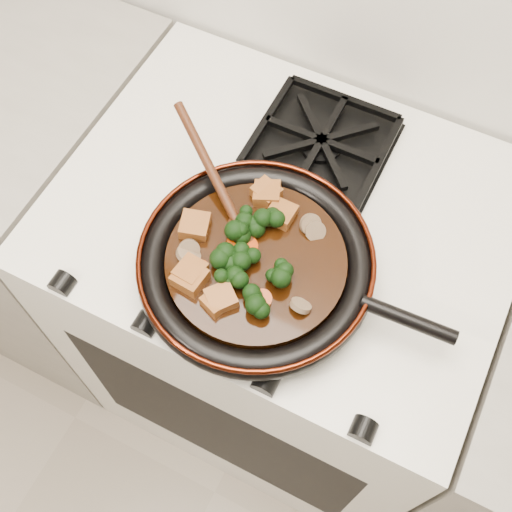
% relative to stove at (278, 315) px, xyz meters
% --- Properties ---
extents(stove, '(0.76, 0.60, 0.90)m').
position_rel_stove_xyz_m(stove, '(0.00, 0.00, 0.00)').
color(stove, white).
rests_on(stove, ground).
extents(burner_grate_front, '(0.23, 0.23, 0.03)m').
position_rel_stove_xyz_m(burner_grate_front, '(0.00, -0.14, 0.46)').
color(burner_grate_front, black).
rests_on(burner_grate_front, stove).
extents(burner_grate_back, '(0.23, 0.23, 0.03)m').
position_rel_stove_xyz_m(burner_grate_back, '(0.00, 0.14, 0.46)').
color(burner_grate_back, black).
rests_on(burner_grate_back, stove).
extents(skillet, '(0.48, 0.36, 0.05)m').
position_rel_stove_xyz_m(skillet, '(0.01, -0.13, 0.49)').
color(skillet, black).
rests_on(skillet, burner_grate_front).
extents(braising_sauce, '(0.27, 0.27, 0.02)m').
position_rel_stove_xyz_m(braising_sauce, '(0.01, -0.13, 0.50)').
color(braising_sauce, black).
rests_on(braising_sauce, skillet).
extents(tofu_cube_0, '(0.06, 0.05, 0.03)m').
position_rel_stove_xyz_m(tofu_cube_0, '(-0.02, -0.03, 0.52)').
color(tofu_cube_0, brown).
rests_on(tofu_cube_0, braising_sauce).
extents(tofu_cube_1, '(0.05, 0.05, 0.03)m').
position_rel_stove_xyz_m(tofu_cube_1, '(-0.06, -0.21, 0.52)').
color(tofu_cube_1, brown).
rests_on(tofu_cube_1, braising_sauce).
extents(tofu_cube_2, '(0.06, 0.06, 0.02)m').
position_rel_stove_xyz_m(tofu_cube_2, '(-0.00, -0.22, 0.52)').
color(tofu_cube_2, brown).
rests_on(tofu_cube_2, braising_sauce).
extents(tofu_cube_3, '(0.05, 0.04, 0.02)m').
position_rel_stove_xyz_m(tofu_cube_3, '(-0.03, -0.02, 0.52)').
color(tofu_cube_3, brown).
rests_on(tofu_cube_3, braising_sauce).
extents(tofu_cube_4, '(0.04, 0.04, 0.03)m').
position_rel_stove_xyz_m(tofu_cube_4, '(0.01, -0.05, 0.52)').
color(tofu_cube_4, brown).
rests_on(tofu_cube_4, braising_sauce).
extents(tofu_cube_5, '(0.05, 0.05, 0.03)m').
position_rel_stove_xyz_m(tofu_cube_5, '(-0.09, -0.13, 0.52)').
color(tofu_cube_5, brown).
rests_on(tofu_cube_5, braising_sauce).
extents(tofu_cube_6, '(0.04, 0.04, 0.02)m').
position_rel_stove_xyz_m(tofu_cube_6, '(-0.01, -0.22, 0.52)').
color(tofu_cube_6, brown).
rests_on(tofu_cube_6, braising_sauce).
extents(tofu_cube_7, '(0.04, 0.05, 0.03)m').
position_rel_stove_xyz_m(tofu_cube_7, '(-0.06, -0.20, 0.52)').
color(tofu_cube_7, brown).
rests_on(tofu_cube_7, braising_sauce).
extents(broccoli_floret_0, '(0.08, 0.09, 0.06)m').
position_rel_stove_xyz_m(broccoli_floret_0, '(-0.02, -0.16, 0.52)').
color(broccoli_floret_0, black).
rests_on(broccoli_floret_0, braising_sauce).
extents(broccoli_floret_1, '(0.09, 0.08, 0.06)m').
position_rel_stove_xyz_m(broccoli_floret_1, '(-0.02, -0.08, 0.52)').
color(broccoli_floret_1, black).
rests_on(broccoli_floret_1, braising_sauce).
extents(broccoli_floret_2, '(0.08, 0.08, 0.06)m').
position_rel_stove_xyz_m(broccoli_floret_2, '(-0.00, -0.18, 0.52)').
color(broccoli_floret_2, black).
rests_on(broccoli_floret_2, braising_sauce).
extents(broccoli_floret_3, '(0.08, 0.07, 0.06)m').
position_rel_stove_xyz_m(broccoli_floret_3, '(-0.00, -0.15, 0.52)').
color(broccoli_floret_3, black).
rests_on(broccoli_floret_3, braising_sauce).
extents(broccoli_floret_4, '(0.08, 0.08, 0.07)m').
position_rel_stove_xyz_m(broccoli_floret_4, '(-0.02, -0.10, 0.52)').
color(broccoli_floret_4, black).
rests_on(broccoli_floret_4, braising_sauce).
extents(broccoli_floret_5, '(0.07, 0.08, 0.07)m').
position_rel_stove_xyz_m(broccoli_floret_5, '(0.00, -0.07, 0.52)').
color(broccoli_floret_5, black).
rests_on(broccoli_floret_5, braising_sauce).
extents(broccoli_floret_6, '(0.08, 0.08, 0.07)m').
position_rel_stove_xyz_m(broccoli_floret_6, '(0.06, -0.15, 0.52)').
color(broccoli_floret_6, black).
rests_on(broccoli_floret_6, braising_sauce).
extents(broccoli_floret_7, '(0.09, 0.08, 0.06)m').
position_rel_stove_xyz_m(broccoli_floret_7, '(0.04, -0.20, 0.52)').
color(broccoli_floret_7, black).
rests_on(broccoli_floret_7, braising_sauce).
extents(carrot_coin_0, '(0.03, 0.03, 0.02)m').
position_rel_stove_xyz_m(carrot_coin_0, '(-0.02, -0.03, 0.51)').
color(carrot_coin_0, '#C23605').
rests_on(carrot_coin_0, braising_sauce).
extents(carrot_coin_1, '(0.03, 0.03, 0.02)m').
position_rel_stove_xyz_m(carrot_coin_1, '(0.05, -0.19, 0.51)').
color(carrot_coin_1, '#C23605').
rests_on(carrot_coin_1, braising_sauce).
extents(carrot_coin_2, '(0.03, 0.03, 0.02)m').
position_rel_stove_xyz_m(carrot_coin_2, '(-0.01, -0.12, 0.51)').
color(carrot_coin_2, '#C23605').
rests_on(carrot_coin_2, braising_sauce).
extents(carrot_coin_3, '(0.03, 0.03, 0.01)m').
position_rel_stove_xyz_m(carrot_coin_3, '(-0.03, -0.12, 0.51)').
color(carrot_coin_3, '#C23605').
rests_on(carrot_coin_3, braising_sauce).
extents(carrot_coin_4, '(0.03, 0.03, 0.02)m').
position_rel_stove_xyz_m(carrot_coin_4, '(-0.06, -0.18, 0.51)').
color(carrot_coin_4, '#C23605').
rests_on(carrot_coin_4, braising_sauce).
extents(carrot_coin_5, '(0.03, 0.03, 0.01)m').
position_rel_stove_xyz_m(carrot_coin_5, '(-0.02, -0.12, 0.51)').
color(carrot_coin_5, '#C23605').
rests_on(carrot_coin_5, braising_sauce).
extents(mushroom_slice_0, '(0.04, 0.04, 0.03)m').
position_rel_stove_xyz_m(mushroom_slice_0, '(0.07, -0.05, 0.52)').
color(mushroom_slice_0, '#7A6146').
rests_on(mushroom_slice_0, braising_sauce).
extents(mushroom_slice_1, '(0.04, 0.04, 0.03)m').
position_rel_stove_xyz_m(mushroom_slice_1, '(0.06, -0.05, 0.52)').
color(mushroom_slice_1, '#7A6146').
rests_on(mushroom_slice_1, braising_sauce).
extents(mushroom_slice_2, '(0.03, 0.03, 0.03)m').
position_rel_stove_xyz_m(mushroom_slice_2, '(0.10, -0.17, 0.52)').
color(mushroom_slice_2, '#7A6146').
rests_on(mushroom_slice_2, braising_sauce).
extents(mushroom_slice_3, '(0.04, 0.04, 0.03)m').
position_rel_stove_xyz_m(mushroom_slice_3, '(-0.08, -0.17, 0.52)').
color(mushroom_slice_3, '#7A6146').
rests_on(mushroom_slice_3, braising_sauce).
extents(mushroom_slice_4, '(0.05, 0.05, 0.03)m').
position_rel_stove_xyz_m(mushroom_slice_4, '(-0.08, -0.17, 0.52)').
color(mushroom_slice_4, '#7A6146').
rests_on(mushroom_slice_4, braising_sauce).
extents(wooden_spoon, '(0.13, 0.11, 0.22)m').
position_rel_stove_xyz_m(wooden_spoon, '(-0.08, -0.07, 0.53)').
color(wooden_spoon, '#421E0E').
rests_on(wooden_spoon, braising_sauce).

